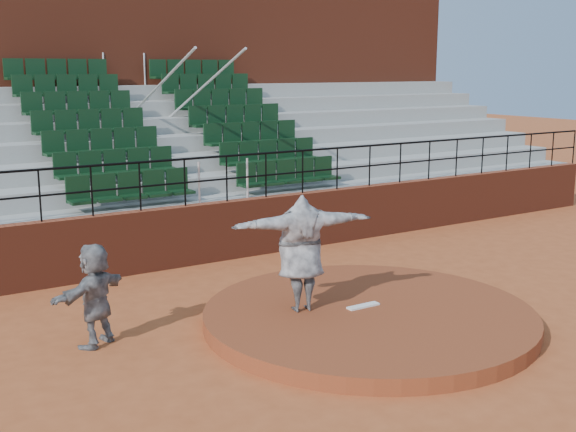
% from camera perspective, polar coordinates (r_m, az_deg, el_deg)
% --- Properties ---
extents(ground, '(90.00, 90.00, 0.00)m').
position_cam_1_polar(ground, '(12.23, 6.38, -8.44)').
color(ground, '#AD5027').
rests_on(ground, ground).
extents(pitchers_mound, '(5.50, 5.50, 0.25)m').
position_cam_1_polar(pitchers_mound, '(12.19, 6.39, -7.89)').
color(pitchers_mound, brown).
rests_on(pitchers_mound, ground).
extents(pitching_rubber, '(0.60, 0.15, 0.03)m').
position_cam_1_polar(pitching_rubber, '(12.25, 5.96, -7.08)').
color(pitching_rubber, white).
rests_on(pitching_rubber, pitchers_mound).
extents(boundary_wall, '(24.00, 0.30, 1.30)m').
position_cam_1_polar(boundary_wall, '(16.08, -4.79, -1.11)').
color(boundary_wall, maroon).
rests_on(boundary_wall, ground).
extents(wall_railing, '(24.04, 0.05, 1.03)m').
position_cam_1_polar(wall_railing, '(15.84, -4.88, 3.77)').
color(wall_railing, black).
rests_on(wall_railing, boundary_wall).
extents(seating_deck, '(24.00, 5.97, 4.63)m').
position_cam_1_polar(seating_deck, '(19.20, -9.93, 3.21)').
color(seating_deck, '#989993').
rests_on(seating_deck, ground).
extents(press_box_facade, '(24.00, 3.00, 7.10)m').
position_cam_1_polar(press_box_facade, '(22.71, -14.04, 9.68)').
color(press_box_facade, maroon).
rests_on(press_box_facade, ground).
extents(pitcher, '(2.46, 1.18, 1.94)m').
position_cam_1_polar(pitcher, '(11.79, 1.03, -2.94)').
color(pitcher, black).
rests_on(pitcher, pitchers_mound).
extents(fielder, '(1.52, 1.17, 1.60)m').
position_cam_1_polar(fielder, '(11.40, -15.00, -6.02)').
color(fielder, black).
rests_on(fielder, ground).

